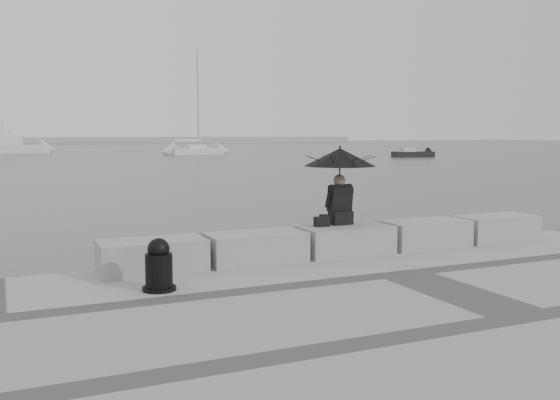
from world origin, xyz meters
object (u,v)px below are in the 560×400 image
seated_person (340,166)px  mooring_bollard (159,269)px  sailboat_right (196,150)px  small_motorboat (413,154)px  motor_cruiser (11,147)px

seated_person → mooring_bollard: size_ratio=1.93×
sailboat_right → small_motorboat: 26.33m
mooring_bollard → motor_cruiser: size_ratio=0.08×
mooring_bollard → sailboat_right: sailboat_right is taller
mooring_bollard → small_motorboat: size_ratio=0.15×
seated_person → sailboat_right: 66.80m
mooring_bollard → motor_cruiser: 79.42m
seated_person → mooring_bollard: bearing=-159.3°
sailboat_right → motor_cruiser: size_ratio=1.37×
mooring_bollard → motor_cruiser: motor_cruiser is taller
sailboat_right → motor_cruiser: 24.58m
mooring_bollard → small_motorboat: (39.61, 48.29, -0.49)m
mooring_bollard → sailboat_right: bearing=73.0°
mooring_bollard → motor_cruiser: bearing=90.3°
mooring_bollard → small_motorboat: 62.47m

